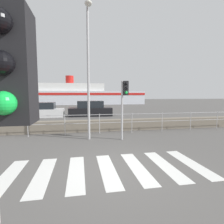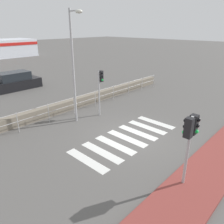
% 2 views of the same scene
% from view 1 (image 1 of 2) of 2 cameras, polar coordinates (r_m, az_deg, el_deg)
% --- Properties ---
extents(ground_plane, '(160.00, 160.00, 0.00)m').
position_cam_1_polar(ground_plane, '(5.45, 1.74, -18.08)').
color(ground_plane, '#565451').
extents(crosswalk, '(5.85, 2.40, 0.01)m').
position_cam_1_polar(crosswalk, '(5.40, -1.45, -18.26)').
color(crosswalk, silver).
rests_on(crosswalk, ground_plane).
extents(seawall, '(20.82, 0.55, 0.67)m').
position_cam_1_polar(seawall, '(10.67, -4.61, -4.40)').
color(seawall, slate).
rests_on(seawall, ground_plane).
extents(harbor_fence, '(18.78, 0.04, 1.15)m').
position_cam_1_polar(harbor_fence, '(9.74, -4.10, -2.83)').
color(harbor_fence, '#B2B2B5').
rests_on(harbor_fence, ground_plane).
extents(traffic_light_far, '(0.34, 0.32, 2.85)m').
position_cam_1_polar(traffic_light_far, '(8.43, 4.03, 4.96)').
color(traffic_light_far, '#B2B2B5').
rests_on(traffic_light_far, ground_plane).
extents(streetlamp, '(0.32, 1.01, 6.23)m').
position_cam_1_polar(streetlamp, '(8.55, -7.76, 16.68)').
color(streetlamp, '#B2B2B5').
rests_on(streetlamp, ground_plane).
extents(ferry_boat, '(27.42, 6.65, 6.52)m').
position_cam_1_polar(ferry_boat, '(41.69, -9.95, 5.32)').
color(ferry_boat, silver).
rests_on(ferry_boat, ground_plane).
extents(parked_car_white, '(4.35, 1.84, 1.44)m').
position_cam_1_polar(parked_car_white, '(18.67, -22.11, 0.38)').
color(parked_car_white, silver).
rests_on(parked_car_white, ground_plane).
extents(parked_car_black, '(4.39, 1.85, 1.56)m').
position_cam_1_polar(parked_car_black, '(18.30, -7.12, 0.82)').
color(parked_car_black, black).
rests_on(parked_car_black, ground_plane).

